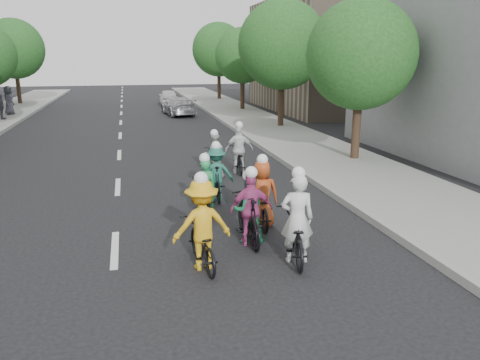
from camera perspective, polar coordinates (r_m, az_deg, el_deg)
name	(u,v)px	position (r m, az deg, el deg)	size (l,w,h in m)	color
ground	(115,249)	(10.22, -15.01, -8.18)	(120.00, 120.00, 0.00)	black
sidewalk_right	(303,145)	(21.21, 7.66, 4.28)	(4.00, 80.00, 0.15)	gray
curb_right	(261,146)	(20.59, 2.57, 4.12)	(0.18, 80.00, 0.18)	#999993
bldg_se	(338,55)	(36.89, 11.84, 14.66)	(10.00, 14.00, 8.00)	gray
tree_l_5	(14,49)	(43.31, -25.86, 14.20)	(4.80, 4.80, 6.93)	black
tree_r_0	(361,55)	(18.09, 14.52, 14.55)	(4.00, 4.00, 5.97)	black
tree_r_1	(282,45)	(26.41, 5.17, 16.08)	(4.80, 4.80, 6.93)	black
tree_r_2	(242,56)	(35.05, 0.30, 14.91)	(4.00, 4.00, 5.97)	black
tree_r_3	(219,50)	(43.85, -2.62, 15.59)	(4.80, 4.80, 6.93)	black
cyclist_0	(295,230)	(9.26, 6.78, -6.11)	(1.00, 1.93, 1.91)	black
cyclist_1	(248,214)	(10.10, 0.94, -4.14)	(0.73, 1.81, 1.62)	black
cyclist_2	(202,232)	(8.88, -4.67, -6.39)	(1.18, 1.75, 1.89)	black
cyclist_3	(250,215)	(9.98, 1.27, -4.32)	(0.93, 1.74, 1.72)	black
cyclist_4	(261,201)	(11.05, 2.59, -2.58)	(0.83, 1.78, 1.75)	black
cyclist_5	(205,194)	(11.70, -4.32, -1.73)	(0.56, 1.69, 1.64)	black
cyclist_6	(214,160)	(15.69, -3.16, 2.50)	(0.75, 1.76, 1.60)	black
cyclist_7	(216,177)	(13.07, -2.94, 0.36)	(1.01, 1.70, 1.67)	black
cyclist_8	(239,155)	(16.16, -0.14, 3.06)	(1.00, 1.74, 1.79)	black
follow_car_lead	(178,106)	(32.77, -7.56, 8.92)	(1.73, 4.25, 1.23)	#A4A3A8
follow_car_trail	(168,97)	(40.18, -8.72, 9.98)	(1.50, 3.74, 1.27)	silver
spectator_1	(1,107)	(32.55, -27.10, 7.97)	(0.92, 0.38, 1.57)	#514F5C
spectator_2	(9,100)	(35.00, -26.37, 8.69)	(0.92, 0.60, 1.89)	#454450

